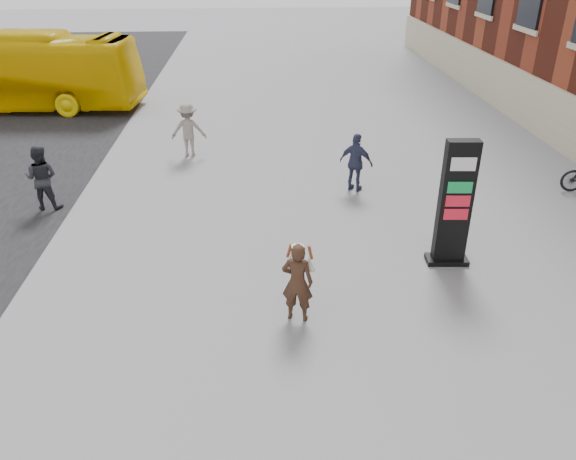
{
  "coord_description": "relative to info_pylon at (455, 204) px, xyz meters",
  "views": [
    {
      "loc": [
        -0.33,
        -8.51,
        6.08
      ],
      "look_at": [
        0.24,
        0.69,
        1.27
      ],
      "focal_mm": 35.0,
      "sensor_mm": 36.0,
      "label": 1
    }
  ],
  "objects": [
    {
      "name": "ground",
      "position": [
        -3.64,
        -1.46,
        -1.34
      ],
      "size": [
        100.0,
        100.0,
        0.0
      ],
      "primitive_type": "plane",
      "color": "#9E9EA3"
    },
    {
      "name": "info_pylon",
      "position": [
        0.0,
        0.0,
        0.0
      ],
      "size": [
        0.88,
        0.48,
        2.68
      ],
      "rotation": [
        0.0,
        0.0,
        -0.06
      ],
      "color": "black",
      "rests_on": "ground"
    },
    {
      "name": "woman",
      "position": [
        -3.3,
        -1.76,
        -0.56
      ],
      "size": [
        0.67,
        0.63,
        1.52
      ],
      "rotation": [
        0.0,
        0.0,
        2.89
      ],
      "color": "#362214",
      "rests_on": "ground"
    },
    {
      "name": "bus",
      "position": [
        -13.65,
        12.85,
        0.12
      ],
      "size": [
        10.63,
        3.4,
        2.91
      ],
      "primitive_type": "imported",
      "rotation": [
        0.0,
        0.0,
        1.48
      ],
      "color": "#E7BD02",
      "rests_on": "road"
    },
    {
      "name": "pedestrian_a",
      "position": [
        -9.25,
        3.26,
        -0.52
      ],
      "size": [
        0.83,
        0.67,
        1.63
      ],
      "primitive_type": "imported",
      "rotation": [
        0.0,
        0.0,
        3.07
      ],
      "color": "#25262C",
      "rests_on": "ground"
    },
    {
      "name": "pedestrian_b",
      "position": [
        -6.0,
        6.92,
        -0.51
      ],
      "size": [
        1.09,
        0.64,
        1.66
      ],
      "primitive_type": "imported",
      "rotation": [
        0.0,
        0.0,
        3.17
      ],
      "color": "gray",
      "rests_on": "ground"
    },
    {
      "name": "pedestrian_c",
      "position": [
        -1.3,
        3.88,
        -0.55
      ],
      "size": [
        0.99,
        0.81,
        1.57
      ],
      "primitive_type": "imported",
      "rotation": [
        0.0,
        0.0,
        2.6
      ],
      "color": "#323654",
      "rests_on": "ground"
    }
  ]
}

